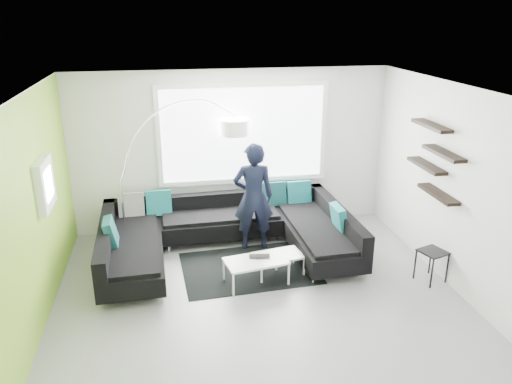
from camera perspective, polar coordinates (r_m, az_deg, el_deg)
ground at (r=7.03m, az=0.27°, el=-11.79°), size 5.50×5.50×0.00m
room_shell at (r=6.46m, az=0.28°, el=2.98°), size 5.54×5.04×2.82m
sectional_sofa at (r=7.87m, az=-3.29°, el=-5.10°), size 3.91×2.49×0.83m
rug at (r=7.70m, az=-0.84°, el=-8.66°), size 2.07×1.55×0.01m
coffee_table at (r=7.36m, az=1.30°, el=-8.55°), size 1.22×0.83×0.37m
arc_lamp at (r=8.02m, az=-15.23°, el=1.10°), size 2.40×1.40×2.39m
side_table at (r=7.70m, az=19.37°, el=-7.97°), size 0.44×0.44×0.48m
person at (r=7.99m, az=-0.30°, el=-0.57°), size 0.69×0.49×1.78m
laptop at (r=7.19m, az=0.42°, el=-7.52°), size 0.35×0.28×0.02m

